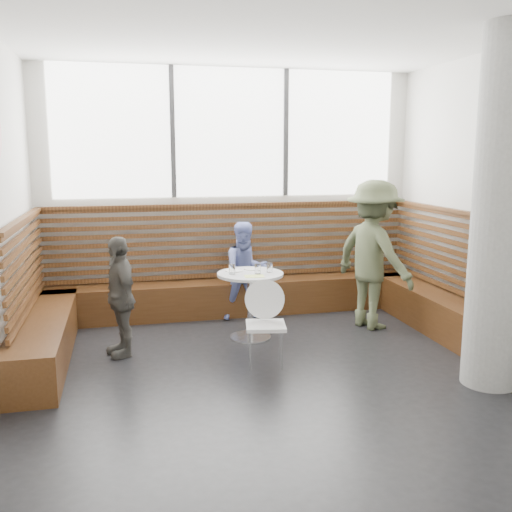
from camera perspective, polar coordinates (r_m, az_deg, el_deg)
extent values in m
cube|color=silver|center=(5.22, 2.51, 4.58)|extent=(5.00, 5.00, 3.20)
cube|color=black|center=(5.60, 2.38, -11.89)|extent=(5.00, 5.00, 0.01)
cube|color=white|center=(5.30, 2.65, 22.03)|extent=(5.00, 5.00, 0.01)
cube|color=white|center=(7.61, -2.59, 12.21)|extent=(4.50, 0.02, 1.65)
cube|color=#3F3F42|center=(7.49, -8.34, 12.15)|extent=(0.06, 0.04, 1.65)
cube|color=#3F3F42|center=(7.77, 3.01, 12.17)|extent=(0.06, 0.04, 1.65)
cube|color=#3E230F|center=(7.62, -2.14, -4.11)|extent=(5.00, 0.50, 0.45)
cube|color=#3E230F|center=(6.58, -20.13, -7.07)|extent=(0.50, 2.50, 0.45)
cube|color=#3E230F|center=(7.48, 16.64, -4.82)|extent=(0.50, 2.50, 0.45)
cube|color=#432510|center=(7.64, -2.42, 1.48)|extent=(4.88, 0.08, 0.98)
cube|color=#432510|center=(6.44, -22.03, -0.92)|extent=(0.08, 2.38, 0.98)
cube|color=#432510|center=(7.41, 18.07, 0.71)|extent=(0.08, 2.38, 0.98)
cylinder|color=gray|center=(5.49, 23.28, 4.05)|extent=(0.50, 0.50, 3.20)
cylinder|color=silver|center=(6.66, -0.57, -8.12)|extent=(0.47, 0.47, 0.03)
cylinder|color=silver|center=(6.56, -0.57, -5.01)|extent=(0.07, 0.07, 0.74)
cylinder|color=#B7B7BA|center=(6.47, -0.58, -1.83)|extent=(0.75, 0.75, 0.03)
cube|color=white|center=(5.73, 0.97, -6.99)|extent=(0.39, 0.37, 0.04)
cylinder|color=white|center=(5.82, 0.57, -4.34)|extent=(0.41, 0.09, 0.40)
cylinder|color=silver|center=(5.63, -0.26, -9.62)|extent=(0.02, 0.02, 0.40)
cylinder|color=silver|center=(5.71, 2.86, -9.36)|extent=(0.02, 0.02, 0.40)
cylinder|color=silver|center=(5.89, -0.87, -8.72)|extent=(0.02, 0.02, 0.40)
cylinder|color=silver|center=(5.96, 2.12, -8.50)|extent=(0.02, 0.02, 0.40)
imported|color=#515A3C|center=(7.04, 11.69, 0.12)|extent=(1.04, 1.33, 1.80)
imported|color=#7784CE|center=(7.27, -1.02, -1.53)|extent=(0.66, 0.54, 1.26)
imported|color=#4C4A45|center=(6.14, -13.44, -3.95)|extent=(0.50, 0.80, 1.27)
cylinder|color=white|center=(6.55, -2.24, -1.48)|extent=(0.20, 0.20, 0.01)
cylinder|color=white|center=(6.65, -0.46, -1.30)|extent=(0.18, 0.18, 0.01)
cylinder|color=white|center=(6.38, -2.41, -1.35)|extent=(0.07, 0.07, 0.11)
cylinder|color=white|center=(6.41, 0.17, -1.30)|extent=(0.07, 0.07, 0.11)
cylinder|color=white|center=(6.49, 1.37, -1.16)|extent=(0.07, 0.07, 0.11)
cube|color=#A5C64C|center=(6.28, -0.18, -2.03)|extent=(0.23, 0.17, 0.00)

